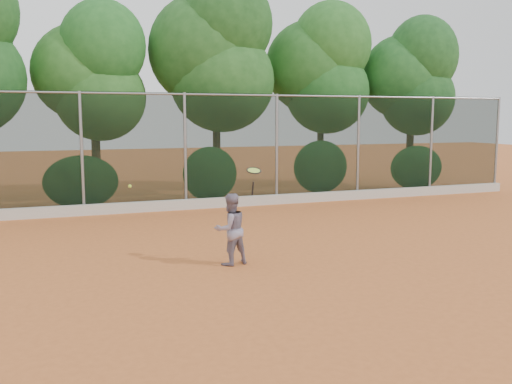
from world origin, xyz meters
name	(u,v)px	position (x,y,z in m)	size (l,w,h in m)	color
ground	(275,263)	(0.00, 0.00, 0.00)	(80.00, 80.00, 0.00)	#CB6830
concrete_curb	(188,204)	(0.00, 6.82, 0.15)	(24.00, 0.20, 0.30)	beige
tennis_player	(230,229)	(-0.83, 0.19, 0.68)	(0.66, 0.52, 1.36)	gray
chainlink_fence	(185,148)	(0.00, 7.00, 1.86)	(24.09, 0.09, 3.50)	black
foliage_backdrop	(153,66)	(-0.55, 8.98, 4.40)	(23.70, 3.63, 7.55)	#49301C
tennis_racket	(254,173)	(-0.38, 0.13, 1.74)	(0.31, 0.30, 0.55)	black
tennis_ball_in_flight	(130,186)	(-2.64, 0.43, 1.55)	(0.06, 0.06, 0.06)	#CAF637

